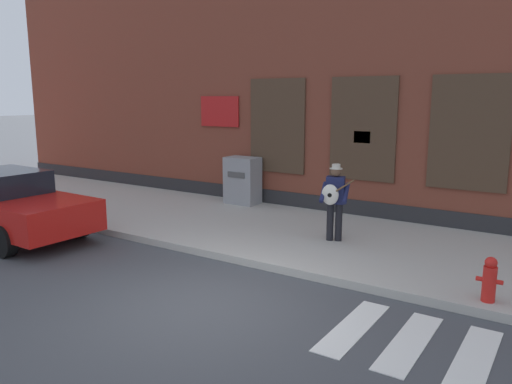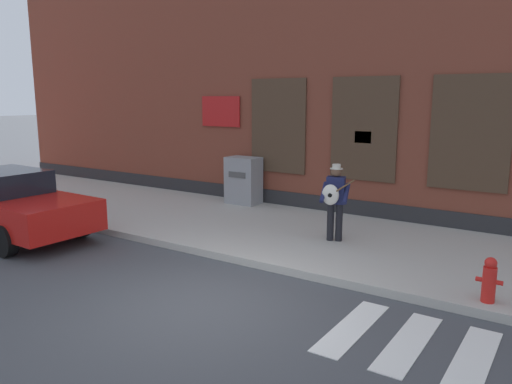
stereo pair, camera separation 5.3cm
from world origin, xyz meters
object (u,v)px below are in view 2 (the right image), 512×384
red_car (8,204)px  busker (335,198)px  fire_hydrant (489,280)px  utility_box (243,180)px

red_car → busker: busker is taller
busker → fire_hydrant: 3.79m
busker → utility_box: busker is taller
utility_box → fire_hydrant: 8.12m
busker → utility_box: 4.38m
red_car → utility_box: (2.82, 5.45, 0.06)m
red_car → fire_hydrant: (9.98, 1.65, -0.27)m
red_car → fire_hydrant: bearing=9.4°
utility_box → fire_hydrant: size_ratio=1.93×
red_car → utility_box: size_ratio=3.44×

